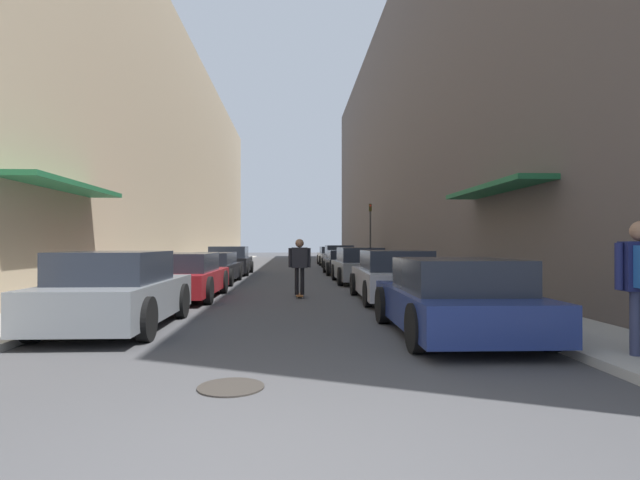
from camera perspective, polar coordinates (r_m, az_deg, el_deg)
ground at (r=24.30m, az=-3.54°, el=-3.97°), size 116.61×116.61×0.00m
curb_strip_left at (r=30.00m, az=-12.62°, el=-3.17°), size 1.80×53.00×0.12m
curb_strip_right at (r=29.94m, az=5.72°, el=-3.18°), size 1.80×53.00×0.12m
building_row_left at (r=30.99m, az=-17.96°, el=9.04°), size 4.90×53.00×13.17m
building_row_right at (r=31.14m, az=11.10°, el=11.42°), size 4.90×53.00×15.77m
parked_car_left_0 at (r=9.58m, az=-22.23°, el=-5.50°), size 1.90×3.98×1.38m
parked_car_left_1 at (r=14.19m, az=-15.35°, el=-4.04°), size 1.98×4.47×1.25m
parked_car_left_2 at (r=19.45m, az=-12.21°, el=-3.16°), size 1.90×4.77×1.17m
parked_car_left_3 at (r=24.81m, az=-10.30°, el=-2.39°), size 2.07×4.33×1.37m
parked_car_right_0 at (r=8.53m, az=15.14°, el=-6.45°), size 2.09×4.24×1.27m
parked_car_right_1 at (r=13.42m, az=8.41°, el=-4.14°), size 1.96×4.49×1.33m
parked_car_right_2 at (r=19.24m, az=4.48°, el=-2.98°), size 1.87×4.36×1.36m
parked_car_right_3 at (r=24.65m, az=2.80°, el=-2.58°), size 1.95×4.10×1.19m
parked_car_right_4 at (r=29.75m, az=2.15°, el=-2.03°), size 1.89×4.37×1.41m
parked_car_right_5 at (r=35.09m, az=1.35°, el=-1.84°), size 1.93×3.97×1.29m
skateboarder at (r=14.08m, az=-2.35°, el=-2.46°), size 0.63×0.78×1.65m
manhole_cover at (r=5.54m, az=-10.15°, el=-16.22°), size 0.70×0.70×0.02m
traffic_light at (r=29.63m, az=5.76°, el=1.35°), size 0.16×0.22×3.74m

